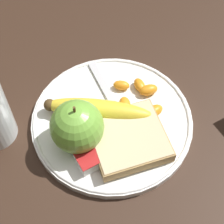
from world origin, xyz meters
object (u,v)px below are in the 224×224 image
Objects in this scene: banana at (98,110)px; jam_packet at (91,158)px; bread_slice at (126,140)px; plate at (112,121)px; fork at (120,115)px; apple at (77,127)px.

banana is 0.08m from jam_packet.
banana is 0.06m from bread_slice.
fork is (-0.01, 0.00, 0.01)m from plate.
fork is at bearing 177.98° from plate.
banana reaches higher than fork.
plate is at bearing -94.22° from bread_slice.
banana reaches higher than jam_packet.
fork is (-0.02, -0.05, -0.01)m from bread_slice.
apple reaches higher than plate.
plate is at bearing -142.19° from jam_packet.
apple is at bearing -89.84° from jam_packet.
apple is 0.07m from bread_slice.
bread_slice is at bearing -179.71° from jam_packet.
bread_slice and jam_packet have the same top height.
banana is 0.04m from fork.
banana is 0.78× the size of fork.
apple reaches higher than jam_packet.
bread_slice is (0.00, 0.05, 0.02)m from plate.
jam_packet reaches higher than plate.
apple is at bearing 27.09° from banana.
jam_packet is (0.06, 0.05, 0.01)m from plate.
jam_packet is (0.04, 0.06, -0.01)m from banana.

